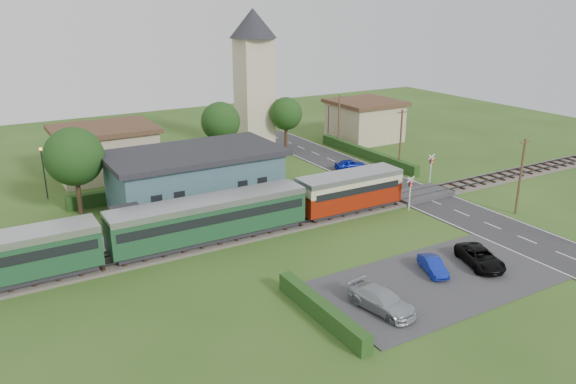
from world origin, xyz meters
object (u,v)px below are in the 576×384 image
church_tower (254,69)px  house_east (365,120)px  crossing_signal_near (410,188)px  station_building (195,177)px  car_on_road (350,165)px  pedestrian_near (294,199)px  equipment_hut (128,223)px  train (171,225)px  car_park_blue (433,266)px  crossing_signal_far (431,165)px  house_west (105,151)px  car_park_dark (480,257)px  car_park_silver (382,300)px  pedestrian_far (172,221)px

church_tower → house_east: (15.00, -4.00, -7.43)m
house_east → crossing_signal_near: size_ratio=2.69×
station_building → car_on_road: 19.67m
crossing_signal_near → pedestrian_near: bearing=152.4°
equipment_hut → house_east: (38.00, 18.80, 1.05)m
house_east → train: bearing=-148.2°
train → car_park_blue: 19.62m
crossing_signal_far → car_park_blue: 21.11m
station_building → house_west: 14.87m
church_tower → pedestrian_near: size_ratio=11.10×
church_tower → crossing_signal_near: (1.40, -28.41, -8.08)m
equipment_hut → house_east: bearing=26.3°
equipment_hut → crossing_signal_near: 25.04m
station_building → crossing_signal_near: (16.40, -11.40, -0.55)m
house_east → car_park_blue: bearing=-120.8°
church_tower → crossing_signal_near: church_tower is taller
car_park_blue → car_park_dark: size_ratio=0.72×
house_west → car_park_silver: bearing=-78.5°
church_tower → car_park_dark: (-2.03, -39.81, -9.51)m
equipment_hut → car_on_road: size_ratio=0.74×
crossing_signal_near → car_on_road: size_ratio=0.95×
train → house_west: bearing=88.8°
crossing_signal_far → car_on_road: size_ratio=0.95×
train → crossing_signal_far: train is taller
car_on_road → pedestrian_far: bearing=122.6°
house_west → crossing_signal_near: 33.22m
church_tower → crossing_signal_far: (8.60, -23.61, -8.08)m
station_building → car_park_dark: 26.31m
crossing_signal_far → car_on_road: (-4.13, 8.58, -1.50)m
car_on_road → car_park_blue: size_ratio=1.06×
train → crossing_signal_near: 22.02m
house_west → pedestrian_near: 23.73m
station_building → car_park_silver: bearing=-83.5°
crossing_signal_far → car_park_dark: (-10.63, -16.21, -1.43)m
car_park_dark → crossing_signal_near: bearing=92.2°
equipment_hut → church_tower: bearing=44.7°
car_park_blue → crossing_signal_far: bearing=67.6°
train → house_west: house_west is taller
equipment_hut → pedestrian_near: bearing=-2.5°
crossing_signal_far → car_park_blue: crossing_signal_far is taller
church_tower → house_west: church_tower is taller
equipment_hut → house_west: 20.05m
church_tower → pedestrian_near: (-8.06, -23.45, -8.98)m
house_east → crossing_signal_near: house_east is taller
crossing_signal_far → car_park_blue: size_ratio=1.00×
house_east → church_tower: bearing=165.1°
station_building → car_park_blue: bearing=-67.3°
car_park_silver → car_park_dark: car_park_silver is taller
car_on_road → car_park_silver: size_ratio=0.73×
car_park_silver → house_east: bearing=44.1°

